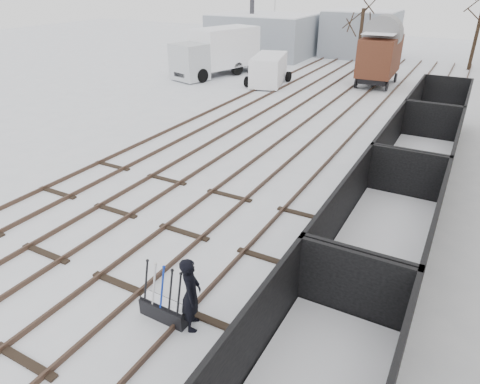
# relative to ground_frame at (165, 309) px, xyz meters

# --- Properties ---
(ground) EXTENTS (120.00, 120.00, 0.00)m
(ground) POSITION_rel_ground_frame_xyz_m (-1.87, 0.41, -0.28)
(ground) COLOR white
(ground) RESTS_ON ground
(tracks) EXTENTS (13.90, 52.00, 0.16)m
(tracks) POSITION_rel_ground_frame_xyz_m (-1.87, 14.09, -0.21)
(tracks) COLOR black
(tracks) RESTS_ON ground
(shed_left) EXTENTS (10.00, 8.00, 4.10)m
(shed_left) POSITION_rel_ground_frame_xyz_m (-14.87, 36.41, 1.76)
(shed_left) COLOR #8E97A0
(shed_left) RESTS_ON ground
(shed_right) EXTENTS (7.00, 6.00, 4.50)m
(shed_right) POSITION_rel_ground_frame_xyz_m (-5.87, 40.41, 1.96)
(shed_right) COLOR #8E97A0
(shed_right) RESTS_ON ground
(ground_frame) EXTENTS (1.31, 0.45, 1.49)m
(ground_frame) POSITION_rel_ground_frame_xyz_m (0.00, 0.00, 0.00)
(ground_frame) COLOR black
(ground_frame) RESTS_ON ground
(worker) EXTENTS (0.75, 0.84, 1.94)m
(worker) POSITION_rel_ground_frame_xyz_m (0.75, 0.10, 0.69)
(worker) COLOR black
(worker) RESTS_ON ground
(freight_wagon_b) EXTENTS (2.54, 6.35, 2.59)m
(freight_wagon_b) POSITION_rel_ground_frame_xyz_m (4.13, 4.49, 0.71)
(freight_wagon_b) COLOR black
(freight_wagon_b) RESTS_ON ground
(freight_wagon_c) EXTENTS (2.54, 6.35, 2.59)m
(freight_wagon_c) POSITION_rel_ground_frame_xyz_m (4.13, 10.89, 0.71)
(freight_wagon_c) COLOR black
(freight_wagon_c) RESTS_ON ground
(freight_wagon_d) EXTENTS (2.54, 6.35, 2.59)m
(freight_wagon_d) POSITION_rel_ground_frame_xyz_m (4.13, 17.29, 0.71)
(freight_wagon_d) COLOR black
(freight_wagon_d) RESTS_ON ground
(box_van_wagon) EXTENTS (2.89, 5.23, 3.93)m
(box_van_wagon) POSITION_rel_ground_frame_xyz_m (-1.22, 28.03, 2.01)
(box_van_wagon) COLOR black
(box_van_wagon) RESTS_ON ground
(lorry) EXTENTS (4.21, 8.62, 3.75)m
(lorry) POSITION_rel_ground_frame_xyz_m (-13.84, 25.26, 1.65)
(lorry) COLOR black
(lorry) RESTS_ON ground
(panel_van) EXTENTS (3.36, 5.34, 2.18)m
(panel_van) POSITION_rel_ground_frame_xyz_m (-8.64, 24.29, 0.85)
(panel_van) COLOR white
(panel_van) RESTS_ON ground
(crane) EXTENTS (2.16, 5.54, 9.31)m
(crane) POSITION_rel_ground_frame_xyz_m (-15.89, 35.73, 2.17)
(crane) COLOR #2D2D32
(crane) RESTS_ON ground
(tree_far_left) EXTENTS (0.30, 0.30, 5.07)m
(tree_far_left) POSITION_rel_ground_frame_xyz_m (-4.24, 33.71, 2.25)
(tree_far_left) COLOR black
(tree_far_left) RESTS_ON ground
(tree_far_right) EXTENTS (0.30, 0.30, 6.63)m
(tree_far_right) POSITION_rel_ground_frame_xyz_m (4.72, 38.14, 3.03)
(tree_far_right) COLOR black
(tree_far_right) RESTS_ON ground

